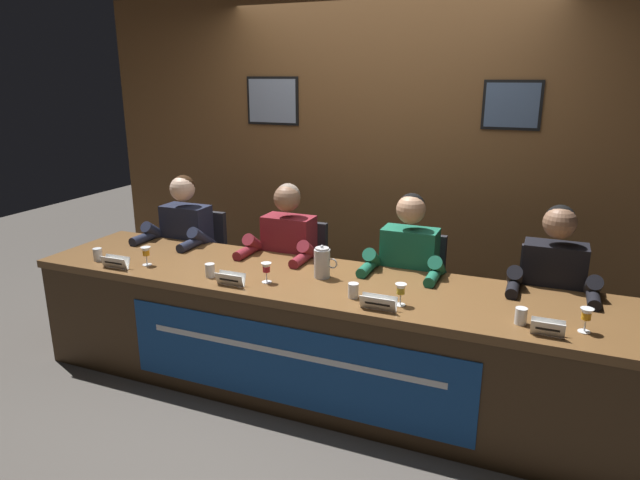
{
  "coord_description": "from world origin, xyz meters",
  "views": [
    {
      "loc": [
        1.24,
        -2.97,
        1.95
      ],
      "look_at": [
        0.0,
        0.0,
        1.0
      ],
      "focal_mm": 31.19,
      "sensor_mm": 36.0,
      "label": 1
    }
  ],
  "objects_px": {
    "nameplate_far_right": "(548,328)",
    "water_cup_center_right": "(353,291)",
    "panelist_center_right": "(406,273)",
    "chair_far_right": "(547,322)",
    "water_pitcher_central": "(322,263)",
    "chair_far_left": "(198,269)",
    "panelist_far_left": "(181,243)",
    "juice_glass_far_right": "(586,316)",
    "nameplate_far_left": "(115,262)",
    "chair_center_right": "(411,301)",
    "nameplate_center_right": "(378,303)",
    "water_cup_far_right": "(521,317)",
    "water_cup_far_left": "(98,255)",
    "juice_glass_center_right": "(401,290)",
    "panelist_far_right": "(551,292)",
    "chair_center_left": "(296,284)",
    "panelist_center_left": "(284,257)",
    "juice_glass_center_left": "(266,269)",
    "nameplate_center_left": "(230,279)",
    "juice_glass_far_left": "(146,253)",
    "water_cup_center_left": "(210,271)",
    "conference_table": "(312,320)"
  },
  "relations": [
    {
      "from": "juice_glass_far_right",
      "to": "nameplate_center_right",
      "type": "bearing_deg",
      "value": -172.7
    },
    {
      "from": "water_cup_center_left",
      "to": "nameplate_center_right",
      "type": "bearing_deg",
      "value": -4.6
    },
    {
      "from": "chair_center_right",
      "to": "water_cup_center_right",
      "type": "xyz_separation_m",
      "value": [
        -0.15,
        -0.8,
        0.35
      ]
    },
    {
      "from": "nameplate_center_right",
      "to": "juice_glass_far_right",
      "type": "bearing_deg",
      "value": 7.3
    },
    {
      "from": "chair_center_left",
      "to": "nameplate_far_right",
      "type": "height_order",
      "value": "chair_center_left"
    },
    {
      "from": "panelist_far_left",
      "to": "chair_center_right",
      "type": "height_order",
      "value": "panelist_far_left"
    },
    {
      "from": "juice_glass_far_left",
      "to": "chair_far_right",
      "type": "height_order",
      "value": "chair_far_right"
    },
    {
      "from": "water_cup_far_left",
      "to": "nameplate_far_left",
      "type": "bearing_deg",
      "value": -19.26
    },
    {
      "from": "juice_glass_center_left",
      "to": "water_cup_far_right",
      "type": "distance_m",
      "value": 1.46
    },
    {
      "from": "juice_glass_far_left",
      "to": "juice_glass_far_right",
      "type": "distance_m",
      "value": 2.63
    },
    {
      "from": "nameplate_far_right",
      "to": "water_cup_center_right",
      "type": "bearing_deg",
      "value": 174.63
    },
    {
      "from": "panelist_center_left",
      "to": "water_pitcher_central",
      "type": "xyz_separation_m",
      "value": [
        0.44,
        -0.36,
        0.13
      ]
    },
    {
      "from": "juice_glass_far_left",
      "to": "juice_glass_center_right",
      "type": "height_order",
      "value": "same"
    },
    {
      "from": "conference_table",
      "to": "nameplate_center_left",
      "type": "height_order",
      "value": "nameplate_center_left"
    },
    {
      "from": "panelist_center_right",
      "to": "water_pitcher_central",
      "type": "distance_m",
      "value": 0.58
    },
    {
      "from": "panelist_far_left",
      "to": "water_pitcher_central",
      "type": "distance_m",
      "value": 1.38
    },
    {
      "from": "nameplate_far_left",
      "to": "chair_center_right",
      "type": "relative_size",
      "value": 0.22
    },
    {
      "from": "chair_center_left",
      "to": "water_cup_center_right",
      "type": "xyz_separation_m",
      "value": [
        0.73,
        -0.8,
        0.35
      ]
    },
    {
      "from": "panelist_center_left",
      "to": "juice_glass_center_left",
      "type": "xyz_separation_m",
      "value": [
        0.17,
        -0.58,
        0.12
      ]
    },
    {
      "from": "chair_center_left",
      "to": "water_cup_center_left",
      "type": "bearing_deg",
      "value": -103.93
    },
    {
      "from": "juice_glass_center_left",
      "to": "juice_glass_far_right",
      "type": "relative_size",
      "value": 1.0
    },
    {
      "from": "nameplate_center_left",
      "to": "panelist_far_right",
      "type": "height_order",
      "value": "panelist_far_right"
    },
    {
      "from": "nameplate_far_right",
      "to": "conference_table",
      "type": "bearing_deg",
      "value": 172.03
    },
    {
      "from": "chair_center_left",
      "to": "water_cup_far_left",
      "type": "bearing_deg",
      "value": -142.18
    },
    {
      "from": "nameplate_center_right",
      "to": "water_cup_center_right",
      "type": "xyz_separation_m",
      "value": [
        -0.18,
        0.11,
        -0.0
      ]
    },
    {
      "from": "chair_far_left",
      "to": "panelist_far_right",
      "type": "xyz_separation_m",
      "value": [
        2.65,
        -0.2,
        0.28
      ]
    },
    {
      "from": "panelist_far_left",
      "to": "panelist_far_right",
      "type": "relative_size",
      "value": 1.0
    },
    {
      "from": "panelist_center_right",
      "to": "juice_glass_center_right",
      "type": "xyz_separation_m",
      "value": [
        0.12,
        -0.61,
        0.12
      ]
    },
    {
      "from": "nameplate_center_right",
      "to": "chair_far_right",
      "type": "height_order",
      "value": "chair_far_right"
    },
    {
      "from": "juice_glass_far_left",
      "to": "juice_glass_far_right",
      "type": "bearing_deg",
      "value": 0.2
    },
    {
      "from": "conference_table",
      "to": "panelist_center_right",
      "type": "relative_size",
      "value": 3.1
    },
    {
      "from": "panelist_center_right",
      "to": "juice_glass_center_right",
      "type": "relative_size",
      "value": 9.95
    },
    {
      "from": "water_cup_center_left",
      "to": "nameplate_far_right",
      "type": "relative_size",
      "value": 0.55
    },
    {
      "from": "panelist_far_right",
      "to": "panelist_center_right",
      "type": "bearing_deg",
      "value": 180.0
    },
    {
      "from": "water_cup_far_left",
      "to": "water_cup_far_right",
      "type": "bearing_deg",
      "value": 0.79
    },
    {
      "from": "panelist_center_right",
      "to": "chair_far_left",
      "type": "bearing_deg",
      "value": 173.54
    },
    {
      "from": "nameplate_far_right",
      "to": "juice_glass_far_right",
      "type": "relative_size",
      "value": 1.26
    },
    {
      "from": "nameplate_far_right",
      "to": "water_cup_far_right",
      "type": "bearing_deg",
      "value": 144.14
    },
    {
      "from": "nameplate_far_left",
      "to": "chair_center_left",
      "type": "xyz_separation_m",
      "value": [
        0.87,
        0.92,
        -0.35
      ]
    },
    {
      "from": "nameplate_center_right",
      "to": "water_cup_center_right",
      "type": "relative_size",
      "value": 2.32
    },
    {
      "from": "juice_glass_center_right",
      "to": "water_cup_far_right",
      "type": "xyz_separation_m",
      "value": [
        0.62,
        0.0,
        -0.05
      ]
    },
    {
      "from": "water_cup_center_left",
      "to": "chair_far_right",
      "type": "relative_size",
      "value": 0.09
    },
    {
      "from": "panelist_center_right",
      "to": "nameplate_center_left",
      "type": "bearing_deg",
      "value": -141.66
    },
    {
      "from": "juice_glass_far_right",
      "to": "conference_table",
      "type": "bearing_deg",
      "value": 177.28
    },
    {
      "from": "panelist_far_left",
      "to": "nameplate_far_right",
      "type": "xyz_separation_m",
      "value": [
        2.63,
        -0.7,
        0.07
      ]
    },
    {
      "from": "chair_center_left",
      "to": "panelist_far_left",
      "type": "bearing_deg",
      "value": -167.25
    },
    {
      "from": "nameplate_center_left",
      "to": "juice_glass_far_right",
      "type": "relative_size",
      "value": 1.46
    },
    {
      "from": "panelist_center_right",
      "to": "chair_far_right",
      "type": "distance_m",
      "value": 0.95
    },
    {
      "from": "panelist_far_right",
      "to": "nameplate_center_left",
      "type": "bearing_deg",
      "value": -158.33
    },
    {
      "from": "chair_far_left",
      "to": "panelist_far_left",
      "type": "height_order",
      "value": "panelist_far_left"
    }
  ]
}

